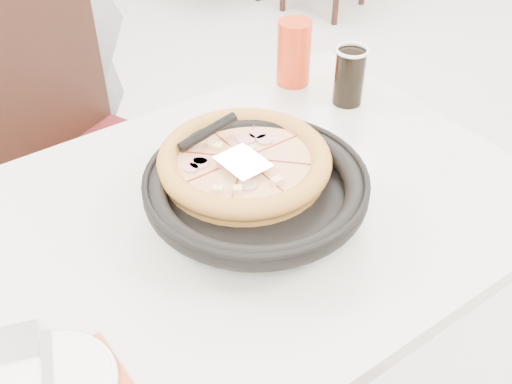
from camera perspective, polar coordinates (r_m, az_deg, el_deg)
floor at (r=1.83m, az=2.86°, el=-15.45°), size 7.00×7.00×0.00m
main_table at (r=1.40m, az=-2.49°, el=-13.73°), size 1.29×0.93×0.75m
chair_far at (r=1.75m, az=-13.92°, el=2.53°), size 0.55×0.55×0.95m
trivet at (r=1.13m, az=-1.80°, el=-0.45°), size 0.13×0.13×0.04m
pizza_pan at (r=1.10m, az=0.00°, el=-0.32°), size 0.38×0.38×0.01m
pizza at (r=1.13m, az=-1.12°, el=2.40°), size 0.34×0.34×0.02m
pizza_server at (r=1.09m, az=-1.26°, el=2.88°), size 0.08×0.09×0.00m
fork at (r=0.92m, az=-19.27°, el=-16.05°), size 0.06×0.15×0.00m
cola_glass at (r=1.43m, az=8.87°, el=10.70°), size 0.08×0.08×0.13m
red_cup at (r=1.49m, az=3.62°, el=13.10°), size 0.09×0.09×0.16m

